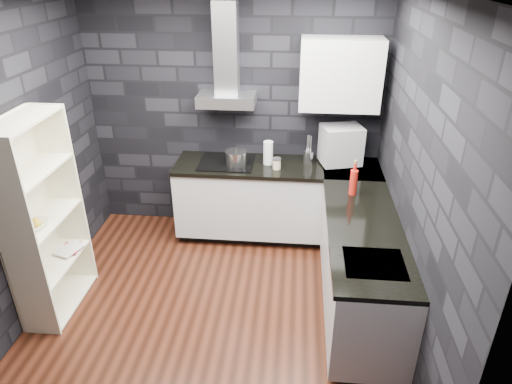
# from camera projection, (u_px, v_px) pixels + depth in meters

# --- Properties ---
(ground) EXTENTS (3.20, 3.20, 0.00)m
(ground) POSITION_uv_depth(u_px,v_px,m) (214.00, 309.00, 4.20)
(ground) COLOR #401C11
(wall_back) EXTENTS (3.20, 0.05, 2.70)m
(wall_back) POSITION_uv_depth(u_px,v_px,m) (234.00, 114.00, 5.02)
(wall_back) COLOR black
(wall_back) RESTS_ON ground
(wall_front) EXTENTS (3.20, 0.05, 2.70)m
(wall_front) POSITION_uv_depth(u_px,v_px,m) (141.00, 324.00, 2.14)
(wall_front) COLOR black
(wall_front) RESTS_ON ground
(wall_left) EXTENTS (0.05, 3.20, 2.70)m
(wall_left) POSITION_uv_depth(u_px,v_px,m) (10.00, 169.00, 3.72)
(wall_left) COLOR black
(wall_left) RESTS_ON ground
(wall_right) EXTENTS (0.05, 3.20, 2.70)m
(wall_right) POSITION_uv_depth(u_px,v_px,m) (418.00, 185.00, 3.45)
(wall_right) COLOR black
(wall_right) RESTS_ON ground
(toekick_back) EXTENTS (2.18, 0.50, 0.10)m
(toekick_back) POSITION_uv_depth(u_px,v_px,m) (276.00, 230.00, 5.32)
(toekick_back) COLOR black
(toekick_back) RESTS_ON ground
(toekick_right) EXTENTS (0.50, 1.78, 0.10)m
(toekick_right) POSITION_uv_depth(u_px,v_px,m) (360.00, 307.00, 4.16)
(toekick_right) COLOR black
(toekick_right) RESTS_ON ground
(counter_back_cab) EXTENTS (2.20, 0.60, 0.76)m
(counter_back_cab) POSITION_uv_depth(u_px,v_px,m) (276.00, 199.00, 5.09)
(counter_back_cab) COLOR silver
(counter_back_cab) RESTS_ON ground
(counter_right_cab) EXTENTS (0.60, 1.80, 0.76)m
(counter_right_cab) POSITION_uv_depth(u_px,v_px,m) (361.00, 268.00, 3.96)
(counter_right_cab) COLOR silver
(counter_right_cab) RESTS_ON ground
(counter_back_top) EXTENTS (2.20, 0.62, 0.04)m
(counter_back_top) POSITION_uv_depth(u_px,v_px,m) (277.00, 167.00, 4.90)
(counter_back_top) COLOR black
(counter_back_top) RESTS_ON counter_back_cab
(counter_right_top) EXTENTS (0.62, 1.80, 0.04)m
(counter_right_top) POSITION_uv_depth(u_px,v_px,m) (365.00, 229.00, 3.78)
(counter_right_top) COLOR black
(counter_right_top) RESTS_ON counter_right_cab
(counter_corner_top) EXTENTS (0.62, 0.62, 0.04)m
(counter_corner_top) POSITION_uv_depth(u_px,v_px,m) (352.00, 169.00, 4.84)
(counter_corner_top) COLOR black
(counter_corner_top) RESTS_ON counter_right_cab
(hood_body) EXTENTS (0.60, 0.34, 0.12)m
(hood_body) POSITION_uv_depth(u_px,v_px,m) (227.00, 100.00, 4.75)
(hood_body) COLOR #B6B6BA
(hood_body) RESTS_ON wall_back
(hood_chimney) EXTENTS (0.24, 0.20, 0.90)m
(hood_chimney) POSITION_uv_depth(u_px,v_px,m) (226.00, 48.00, 4.58)
(hood_chimney) COLOR #B6B6BA
(hood_chimney) RESTS_ON hood_body
(upper_cabinet) EXTENTS (0.80, 0.35, 0.70)m
(upper_cabinet) POSITION_uv_depth(u_px,v_px,m) (340.00, 74.00, 4.52)
(upper_cabinet) COLOR silver
(upper_cabinet) RESTS_ON wall_back
(cooktop) EXTENTS (0.58, 0.50, 0.01)m
(cooktop) POSITION_uv_depth(u_px,v_px,m) (227.00, 162.00, 4.94)
(cooktop) COLOR black
(cooktop) RESTS_ON counter_back_top
(sink_rim) EXTENTS (0.44, 0.40, 0.01)m
(sink_rim) POSITION_uv_depth(u_px,v_px,m) (374.00, 264.00, 3.33)
(sink_rim) COLOR #B6B6BA
(sink_rim) RESTS_ON counter_right_top
(pot) EXTENTS (0.28, 0.28, 0.13)m
(pot) POSITION_uv_depth(u_px,v_px,m) (236.00, 158.00, 4.86)
(pot) COLOR silver
(pot) RESTS_ON cooktop
(glass_vase) EXTENTS (0.13, 0.13, 0.25)m
(glass_vase) POSITION_uv_depth(u_px,v_px,m) (268.00, 153.00, 4.87)
(glass_vase) COLOR white
(glass_vase) RESTS_ON counter_back_top
(storage_jar) EXTENTS (0.11, 0.11, 0.10)m
(storage_jar) POSITION_uv_depth(u_px,v_px,m) (277.00, 164.00, 4.78)
(storage_jar) COLOR beige
(storage_jar) RESTS_ON counter_back_top
(utensil_crock) EXTENTS (0.13, 0.13, 0.13)m
(utensil_crock) POSITION_uv_depth(u_px,v_px,m) (308.00, 157.00, 4.91)
(utensil_crock) COLOR silver
(utensil_crock) RESTS_ON counter_back_top
(appliance_garage) EXTENTS (0.47, 0.41, 0.40)m
(appliance_garage) POSITION_uv_depth(u_px,v_px,m) (341.00, 145.00, 4.80)
(appliance_garage) COLOR #9EA0A5
(appliance_garage) RESTS_ON counter_back_top
(red_bottle) EXTENTS (0.08, 0.08, 0.24)m
(red_bottle) POSITION_uv_depth(u_px,v_px,m) (353.00, 182.00, 4.24)
(red_bottle) COLOR red
(red_bottle) RESTS_ON counter_right_top
(bookshelf) EXTENTS (0.52, 0.86, 1.80)m
(bookshelf) POSITION_uv_depth(u_px,v_px,m) (43.00, 220.00, 3.87)
(bookshelf) COLOR #EEE9C7
(bookshelf) RESTS_ON ground
(fruit_bowl) EXTENTS (0.25, 0.25, 0.06)m
(fruit_bowl) POSITION_uv_depth(u_px,v_px,m) (34.00, 225.00, 3.73)
(fruit_bowl) COLOR white
(fruit_bowl) RESTS_ON bookshelf
(book_red) EXTENTS (0.15, 0.05, 0.21)m
(book_red) POSITION_uv_depth(u_px,v_px,m) (61.00, 240.00, 4.18)
(book_red) COLOR maroon
(book_red) RESTS_ON bookshelf
(book_second) EXTENTS (0.17, 0.08, 0.24)m
(book_second) POSITION_uv_depth(u_px,v_px,m) (60.00, 237.00, 4.19)
(book_second) COLOR #B2B2B2
(book_second) RESTS_ON bookshelf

